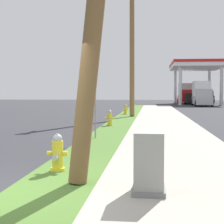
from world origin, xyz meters
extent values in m
plane|color=#333338|center=(0.00, 0.00, 0.00)|extent=(160.00, 160.00, 0.00)
cube|color=#4C752D|center=(0.70, 0.00, 0.06)|extent=(1.40, 80.00, 0.12)
cube|color=#A8A093|center=(3.00, 0.00, 0.06)|extent=(3.20, 80.00, 0.12)
cylinder|color=yellow|center=(0.48, 1.62, 0.15)|extent=(0.29, 0.29, 0.06)
cylinder|color=yellow|center=(0.48, 1.62, 0.42)|extent=(0.22, 0.22, 0.60)
sphere|color=#B2B2B7|center=(0.48, 1.62, 0.76)|extent=(0.19, 0.19, 0.19)
cylinder|color=#B2B2B7|center=(0.48, 1.62, 0.84)|extent=(0.06, 0.06, 0.05)
cylinder|color=yellow|center=(0.32, 1.62, 0.47)|extent=(0.10, 0.09, 0.09)
cylinder|color=yellow|center=(0.64, 1.62, 0.47)|extent=(0.10, 0.09, 0.09)
cylinder|color=#B2B2B7|center=(0.48, 1.45, 0.42)|extent=(0.11, 0.12, 0.11)
cylinder|color=yellow|center=(0.37, 11.75, 0.15)|extent=(0.29, 0.29, 0.06)
cylinder|color=yellow|center=(0.37, 11.75, 0.42)|extent=(0.22, 0.22, 0.60)
sphere|color=#B2B2B7|center=(0.37, 11.75, 0.76)|extent=(0.19, 0.19, 0.19)
cylinder|color=#B2B2B7|center=(0.37, 11.75, 0.84)|extent=(0.06, 0.06, 0.05)
cylinder|color=yellow|center=(0.21, 11.75, 0.47)|extent=(0.10, 0.09, 0.09)
cylinder|color=yellow|center=(0.53, 11.75, 0.47)|extent=(0.10, 0.09, 0.09)
cylinder|color=#B2B2B7|center=(0.37, 11.58, 0.42)|extent=(0.11, 0.12, 0.11)
cylinder|color=yellow|center=(0.48, 20.93, 0.15)|extent=(0.29, 0.29, 0.06)
cylinder|color=yellow|center=(0.48, 20.93, 0.42)|extent=(0.22, 0.22, 0.60)
sphere|color=#B2B2B7|center=(0.48, 20.93, 0.76)|extent=(0.19, 0.19, 0.19)
cylinder|color=#B2B2B7|center=(0.48, 20.93, 0.84)|extent=(0.06, 0.06, 0.05)
cylinder|color=yellow|center=(0.32, 20.93, 0.47)|extent=(0.10, 0.09, 0.09)
cylinder|color=yellow|center=(0.64, 20.93, 0.47)|extent=(0.10, 0.09, 0.09)
cylinder|color=#B2B2B7|center=(0.48, 20.76, 0.42)|extent=(0.11, 0.12, 0.11)
cylinder|color=yellow|center=(0.51, 31.38, 0.15)|extent=(0.29, 0.29, 0.06)
cylinder|color=yellow|center=(0.51, 31.38, 0.42)|extent=(0.22, 0.22, 0.60)
sphere|color=#B2B2B7|center=(0.51, 31.38, 0.76)|extent=(0.19, 0.19, 0.19)
cylinder|color=#B2B2B7|center=(0.51, 31.38, 0.84)|extent=(0.06, 0.06, 0.05)
cylinder|color=yellow|center=(0.35, 31.38, 0.47)|extent=(0.10, 0.09, 0.09)
cylinder|color=yellow|center=(0.67, 31.38, 0.47)|extent=(0.10, 0.09, 0.09)
cylinder|color=#B2B2B7|center=(0.51, 31.21, 0.42)|extent=(0.11, 0.12, 0.11)
cylinder|color=olive|center=(1.02, 19.36, 5.33)|extent=(0.46, 1.92, 10.42)
cube|color=slate|center=(2.29, 0.22, 0.16)|extent=(0.51, 0.67, 0.08)
cube|color=gray|center=(2.29, 0.22, 0.60)|extent=(0.45, 0.61, 0.95)
cylinder|color=gray|center=(0.41, 7.00, 1.17)|extent=(0.05, 0.05, 2.10)
cube|color=white|center=(0.41, 7.00, 2.02)|extent=(0.04, 0.36, 0.44)
cylinder|color=silver|center=(6.13, 43.81, 2.58)|extent=(0.44, 0.44, 5.16)
cylinder|color=silver|center=(11.43, 43.81, 2.58)|extent=(0.44, 0.44, 5.16)
cylinder|color=silver|center=(6.13, 54.05, 2.58)|extent=(0.44, 0.44, 5.16)
cylinder|color=silver|center=(11.43, 54.05, 2.58)|extent=(0.44, 0.44, 5.16)
cube|color=white|center=(8.78, 48.93, 5.41)|extent=(7.10, 12.04, 0.50)
cube|color=red|center=(8.78, 48.93, 5.84)|extent=(7.20, 12.14, 0.36)
cube|color=#47474C|center=(8.78, 43.81, 0.80)|extent=(0.70, 1.10, 1.60)
cube|color=#47474C|center=(8.78, 54.05, 0.80)|extent=(0.70, 1.10, 1.60)
cube|color=black|center=(8.13, 48.93, 0.59)|extent=(2.07, 4.60, 0.85)
cube|color=black|center=(8.11, 48.70, 1.29)|extent=(1.71, 2.11, 0.56)
cylinder|color=black|center=(7.36, 50.68, 0.30)|extent=(0.25, 0.61, 0.60)
cylinder|color=black|center=(9.08, 50.58, 0.30)|extent=(0.25, 0.61, 0.60)
cylinder|color=black|center=(7.17, 47.28, 0.30)|extent=(0.25, 0.61, 0.60)
cylinder|color=black|center=(8.89, 47.18, 0.30)|extent=(0.25, 0.61, 0.60)
cube|color=white|center=(8.95, 45.43, 0.59)|extent=(1.94, 4.55, 0.85)
cube|color=white|center=(8.96, 45.20, 1.29)|extent=(1.66, 2.07, 0.56)
cylinder|color=black|center=(8.04, 47.11, 0.30)|extent=(0.24, 0.61, 0.60)
cylinder|color=black|center=(9.76, 47.15, 0.30)|extent=(0.24, 0.61, 0.60)
cylinder|color=black|center=(8.14, 43.71, 0.30)|extent=(0.24, 0.61, 0.60)
cylinder|color=black|center=(9.86, 43.75, 0.30)|extent=(0.24, 0.61, 0.60)
cube|color=navy|center=(11.23, 55.92, 0.71)|extent=(2.16, 5.46, 1.00)
cube|color=navy|center=(11.20, 54.95, 1.59)|extent=(1.90, 2.11, 0.76)
cube|color=navy|center=(11.27, 57.11, 1.33)|extent=(1.97, 2.97, 0.24)
cylinder|color=black|center=(12.12, 53.74, 0.38)|extent=(0.24, 0.77, 0.76)
cylinder|color=black|center=(10.22, 53.80, 0.38)|extent=(0.24, 0.77, 0.76)
cylinder|color=black|center=(12.25, 58.04, 0.38)|extent=(0.24, 0.77, 0.76)
cylinder|color=black|center=(10.35, 58.10, 0.38)|extent=(0.24, 0.77, 0.76)
cube|color=red|center=(7.62, 51.98, 0.71)|extent=(2.14, 6.44, 1.00)
cube|color=white|center=(7.60, 52.75, 2.16)|extent=(2.05, 4.01, 1.90)
cube|color=red|center=(7.66, 49.93, 1.66)|extent=(1.88, 2.09, 0.90)
cylinder|color=black|center=(8.63, 49.35, 0.38)|extent=(0.24, 0.76, 0.76)
cylinder|color=black|center=(6.73, 49.31, 0.38)|extent=(0.24, 0.76, 0.76)
cylinder|color=black|center=(8.51, 54.65, 0.38)|extent=(0.24, 0.76, 0.76)
cylinder|color=black|center=(6.61, 54.61, 0.38)|extent=(0.24, 0.76, 0.76)
cube|color=#BCBCC1|center=(8.66, 41.78, 0.71)|extent=(2.17, 6.45, 1.00)
cube|color=white|center=(8.68, 42.54, 2.16)|extent=(2.07, 4.02, 1.90)
cube|color=#BCBCC1|center=(8.60, 39.73, 1.66)|extent=(1.89, 2.10, 0.90)
cylinder|color=black|center=(9.54, 39.10, 0.38)|extent=(0.24, 0.77, 0.76)
cylinder|color=black|center=(7.64, 39.15, 0.38)|extent=(0.24, 0.77, 0.76)
cylinder|color=black|center=(9.68, 44.40, 0.38)|extent=(0.24, 0.77, 0.76)
cylinder|color=black|center=(7.78, 44.45, 0.38)|extent=(0.24, 0.77, 0.76)
camera|label=1|loc=(2.33, -5.45, 1.67)|focal=58.92mm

